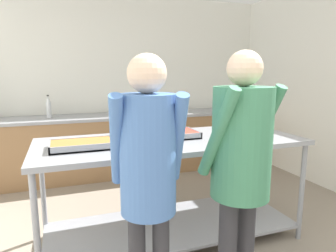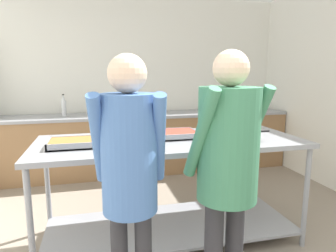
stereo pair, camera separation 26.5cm
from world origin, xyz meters
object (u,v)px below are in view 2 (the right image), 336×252
Objects in this scene: broccoli_bowl at (130,137)px; water_bottle at (64,106)px; sauce_pan at (238,136)px; guest_serving_right at (129,164)px; serving_tray_roast at (171,134)px; plate_stack at (246,125)px; guest_serving_left at (227,157)px; serving_tray_vegetables at (80,143)px.

water_bottle is (-0.69, 1.99, 0.06)m from broccoli_bowl.
guest_serving_right is (-0.96, -0.59, 0.02)m from sauce_pan.
sauce_pan is at bearing -34.91° from serving_tray_roast.
sauce_pan is 1.82× the size of plate_stack.
guest_serving_left reaches higher than guest_serving_right.
serving_tray_roast is at bearing -166.32° from plate_stack.
serving_tray_roast is at bearing 14.95° from broccoli_bowl.
guest_serving_right is (-0.58, 0.02, -0.00)m from guest_serving_left.
plate_stack is (0.36, 0.54, -0.02)m from sauce_pan.
guest_serving_left reaches higher than plate_stack.
water_bottle is (-0.59, 2.81, 0.04)m from guest_serving_right.
broccoli_bowl is at bearing -165.05° from serving_tray_roast.
guest_serving_left is at bearing -60.13° from broccoli_bowl.
serving_tray_vegetables is 1.02× the size of serving_tray_roast.
plate_stack is (1.22, 0.31, -0.01)m from broccoli_bowl.
broccoli_bowl reaches higher than sauce_pan.
sauce_pan is at bearing 57.98° from guest_serving_left.
guest_serving_right is at bearing -69.41° from serving_tray_vegetables.
sauce_pan is at bearing -123.89° from plate_stack.
water_bottle is at bearing 109.07° from broccoli_bowl.
guest_serving_right reaches higher than broccoli_bowl.
sauce_pan reaches higher than serving_tray_vegetables.
water_bottle reaches higher than plate_stack.
water_bottle is at bearing 138.59° from plate_stack.
guest_serving_right is at bearing -117.24° from serving_tray_roast.
broccoli_bowl is 0.99× the size of plate_stack.
plate_stack is at bearing 56.11° from sauce_pan.
plate_stack is 1.74m from guest_serving_right.
broccoli_bowl reaches higher than serving_tray_roast.
plate_stack reaches higher than serving_tray_roast.
guest_serving_left reaches higher than water_bottle.
sauce_pan is 0.26× the size of guest_serving_left.
broccoli_bowl is 0.76× the size of water_bottle.
guest_serving_left is 3.06m from water_bottle.
broccoli_bowl is at bearing -165.92° from plate_stack.
guest_serving_right is 5.16× the size of water_bottle.
serving_tray_roast is at bearing 145.09° from sauce_pan.
serving_tray_vegetables is at bearing 170.94° from sauce_pan.
guest_serving_left is (0.87, -0.80, 0.05)m from serving_tray_vegetables.
serving_tray_roast is 0.87m from plate_stack.
water_bottle reaches higher than serving_tray_roast.
broccoli_bowl is at bearing 164.70° from sauce_pan.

